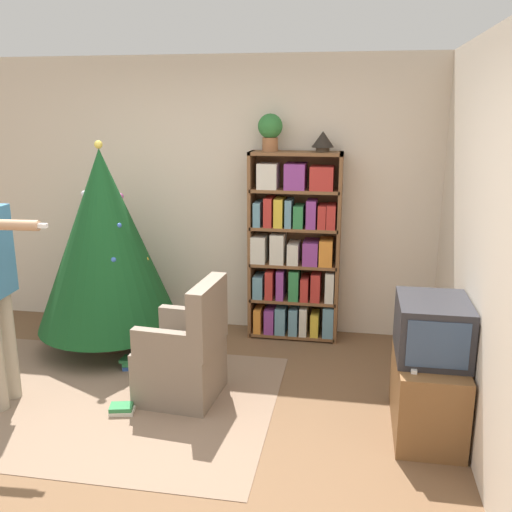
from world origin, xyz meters
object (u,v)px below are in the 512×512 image
(christmas_tree, at_px, (105,240))
(television, at_px, (432,328))
(bookshelf, at_px, (295,249))
(potted_plant, at_px, (270,129))
(table_lamp, at_px, (323,140))
(armchair, at_px, (185,357))

(christmas_tree, bearing_deg, television, -19.19)
(bookshelf, distance_m, television, 1.83)
(television, xyz_separation_m, christmas_tree, (-2.68, 0.93, 0.27))
(television, bearing_deg, potted_plant, 131.17)
(potted_plant, xyz_separation_m, table_lamp, (0.47, 0.00, -0.09))
(christmas_tree, height_order, table_lamp, table_lamp)
(television, xyz_separation_m, potted_plant, (-1.30, 1.49, 1.21))
(bookshelf, bearing_deg, armchair, -116.67)
(christmas_tree, bearing_deg, potted_plant, 22.12)
(potted_plant, relative_size, table_lamp, 1.64)
(bookshelf, height_order, television, bookshelf)
(television, xyz_separation_m, armchair, (-1.73, 0.15, -0.41))
(christmas_tree, relative_size, table_lamp, 9.32)
(bookshelf, xyz_separation_m, armchair, (-0.67, -1.33, -0.54))
(armchair, bearing_deg, potted_plant, 167.05)
(christmas_tree, xyz_separation_m, armchair, (0.94, -0.78, -0.68))
(table_lamp, bearing_deg, armchair, -123.89)
(bookshelf, distance_m, christmas_tree, 1.71)
(television, xyz_separation_m, table_lamp, (-0.84, 1.49, 1.12))
(bookshelf, bearing_deg, table_lamp, 2.40)
(christmas_tree, bearing_deg, table_lamp, 16.87)
(potted_plant, distance_m, table_lamp, 0.48)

